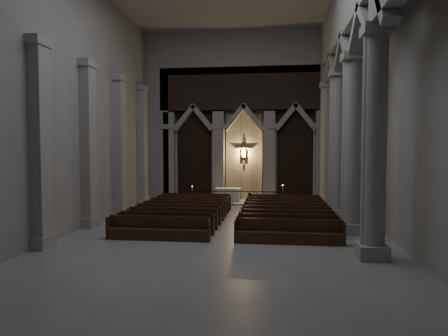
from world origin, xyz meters
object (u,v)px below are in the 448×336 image
object	(u,v)px
altar_rail	(241,196)
pews	(232,216)
worshipper	(250,203)
candle_stand_left	(192,201)
candle_stand_right	(283,201)
altar	(228,194)

from	to	relation	value
altar_rail	pews	world-z (taller)	altar_rail
worshipper	candle_stand_left	bearing A→B (deg)	158.55
candle_stand_right	worshipper	distance (m)	3.47
altar	candle_stand_right	size ratio (longest dim) A/B	1.23
altar	altar_rail	distance (m)	1.83
pews	altar_rail	bearing A→B (deg)	90.00
candle_stand_left	altar	bearing A→B (deg)	38.08
candle_stand_left	candle_stand_right	size ratio (longest dim) A/B	0.94
altar_rail	worshipper	distance (m)	2.57
altar	altar_rail	size ratio (longest dim) A/B	0.33
altar_rail	candle_stand_right	size ratio (longest dim) A/B	3.74
candle_stand_left	candle_stand_right	distance (m)	5.94
altar_rail	candle_stand_right	xyz separation A→B (m)	(2.71, 0.35, -0.31)
candle_stand_left	worshipper	xyz separation A→B (m)	(3.91, -2.28, 0.24)
altar	candle_stand_left	size ratio (longest dim) A/B	1.31
pews	worshipper	world-z (taller)	worshipper
pews	candle_stand_left	bearing A→B (deg)	120.51
altar_rail	candle_stand_right	world-z (taller)	candle_stand_right
pews	worshipper	xyz separation A→B (m)	(0.70, 3.16, 0.29)
altar	candle_stand_left	bearing A→B (deg)	-141.92
candle_stand_right	candle_stand_left	bearing A→B (deg)	-174.71
altar	candle_stand_right	world-z (taller)	candle_stand_right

